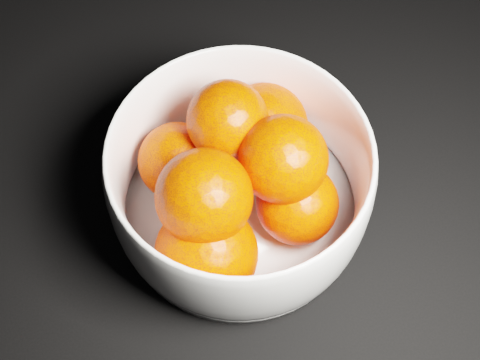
{
  "coord_description": "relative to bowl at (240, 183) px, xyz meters",
  "views": [
    {
      "loc": [
        0.24,
        -0.14,
        0.58
      ],
      "look_at": [
        0.25,
        0.15,
        0.06
      ],
      "focal_mm": 50.0,
      "sensor_mm": 36.0,
      "label": 1
    }
  ],
  "objects": [
    {
      "name": "orange_pile",
      "position": [
        -0.0,
        -0.0,
        0.01
      ],
      "size": [
        0.18,
        0.22,
        0.13
      ],
      "color": "#FF3300",
      "rests_on": "bowl"
    },
    {
      "name": "bowl",
      "position": [
        0.0,
        0.0,
        0.0
      ],
      "size": [
        0.24,
        0.24,
        0.12
      ],
      "rotation": [
        0.0,
        0.0,
        -0.12
      ],
      "color": "white",
      "rests_on": "ground"
    }
  ]
}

